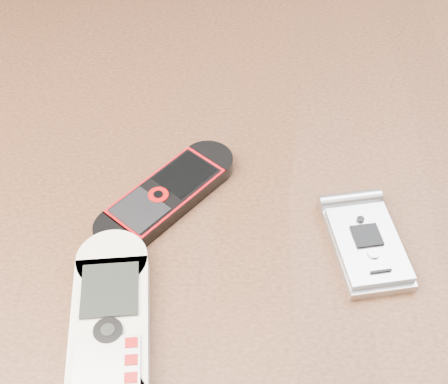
{
  "coord_description": "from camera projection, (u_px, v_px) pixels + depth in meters",
  "views": [
    {
      "loc": [
        0.02,
        -0.32,
        1.11
      ],
      "look_at": [
        0.01,
        0.0,
        0.76
      ],
      "focal_mm": 50.0,
      "sensor_mm": 36.0,
      "label": 1
    }
  ],
  "objects": [
    {
      "name": "nokia_white",
      "position": [
        110.0,
        329.0,
        0.4
      ],
      "size": [
        0.07,
        0.16,
        0.02
      ],
      "primitive_type": "cube",
      "rotation": [
        0.0,
        0.0,
        0.12
      ],
      "color": "silver",
      "rests_on": "table"
    },
    {
      "name": "nokia_black_red",
      "position": [
        167.0,
        195.0,
        0.48
      ],
      "size": [
        0.12,
        0.13,
        0.01
      ],
      "primitive_type": "cube",
      "rotation": [
        0.0,
        0.0,
        -0.68
      ],
      "color": "black",
      "rests_on": "table"
    },
    {
      "name": "motorola_razr",
      "position": [
        366.0,
        243.0,
        0.44
      ],
      "size": [
        0.06,
        0.1,
        0.01
      ],
      "primitive_type": "cube",
      "rotation": [
        0.0,
        0.0,
        0.2
      ],
      "color": "#BBBBC0",
      "rests_on": "table"
    },
    {
      "name": "table",
      "position": [
        218.0,
        277.0,
        0.56
      ],
      "size": [
        1.2,
        0.8,
        0.75
      ],
      "color": "black",
      "rests_on": "ground"
    }
  ]
}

